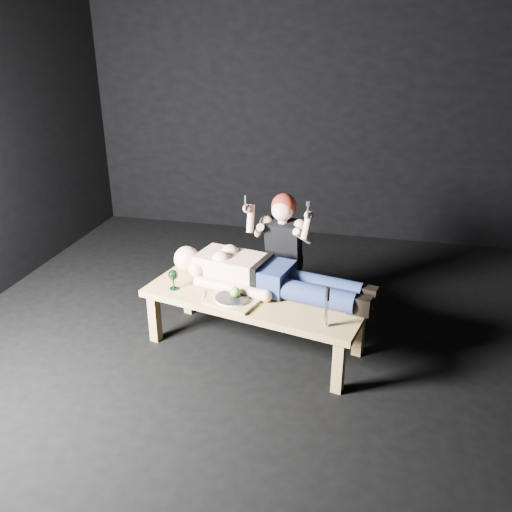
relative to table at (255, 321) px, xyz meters
name	(u,v)px	position (x,y,z in m)	size (l,w,h in m)	color
ground	(255,341)	(-0.01, 0.08, -0.23)	(5.00, 5.00, 0.00)	black
back_wall	(307,104)	(-0.01, 2.58, 1.27)	(5.00, 5.00, 0.00)	black
table	(255,321)	(0.00, 0.00, 0.00)	(1.66, 0.62, 0.45)	tan
lying_man	(269,273)	(0.08, 0.13, 0.36)	(1.70, 0.52, 0.27)	beige
kneeling_woman	(286,252)	(0.13, 0.60, 0.34)	(0.60, 0.67, 1.13)	black
serving_tray	(232,301)	(-0.13, -0.14, 0.24)	(0.37, 0.26, 0.02)	tan
plate	(232,298)	(-0.13, -0.14, 0.26)	(0.24, 0.24, 0.02)	white
apple	(235,292)	(-0.11, -0.13, 0.31)	(0.08, 0.08, 0.08)	#549D2C
goblet	(173,280)	(-0.62, -0.04, 0.30)	(0.08, 0.08, 0.16)	black
fork_flat	(203,296)	(-0.37, -0.10, 0.23)	(0.02, 0.18, 0.01)	#B2B2B7
knife_flat	(251,306)	(0.01, -0.16, 0.23)	(0.02, 0.18, 0.01)	#B2B2B7
spoon_flat	(250,304)	(0.00, -0.14, 0.23)	(0.02, 0.18, 0.01)	#B2B2B7
carving_knife	(327,307)	(0.57, -0.32, 0.37)	(0.04, 0.04, 0.29)	#B2B2B7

